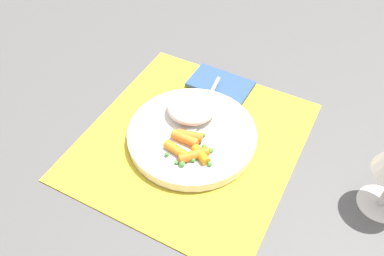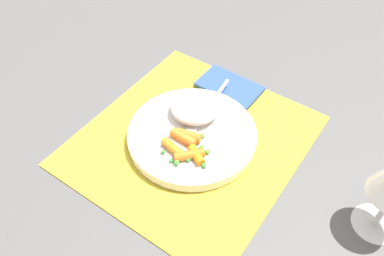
% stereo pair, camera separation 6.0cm
% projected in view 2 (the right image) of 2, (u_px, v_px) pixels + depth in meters
% --- Properties ---
extents(ground_plane, '(2.40, 2.40, 0.00)m').
position_uv_depth(ground_plane, '(192.00, 141.00, 0.75)').
color(ground_plane, '#565451').
extents(placemat, '(0.41, 0.38, 0.01)m').
position_uv_depth(placemat, '(192.00, 140.00, 0.75)').
color(placemat, gold).
rests_on(placemat, ground_plane).
extents(plate, '(0.24, 0.24, 0.02)m').
position_uv_depth(plate, '(192.00, 135.00, 0.74)').
color(plate, silver).
rests_on(plate, placemat).
extents(rice_mound, '(0.09, 0.09, 0.03)m').
position_uv_depth(rice_mound, '(195.00, 107.00, 0.75)').
color(rice_mound, beige).
rests_on(rice_mound, plate).
extents(carrot_portion, '(0.07, 0.08, 0.02)m').
position_uv_depth(carrot_portion, '(186.00, 146.00, 0.70)').
color(carrot_portion, orange).
rests_on(carrot_portion, plate).
extents(pea_scatter, '(0.08, 0.08, 0.01)m').
position_uv_depth(pea_scatter, '(191.00, 155.00, 0.69)').
color(pea_scatter, '#438C35').
rests_on(pea_scatter, plate).
extents(fork, '(0.19, 0.03, 0.01)m').
position_uv_depth(fork, '(203.00, 116.00, 0.75)').
color(fork, silver).
rests_on(fork, plate).
extents(napkin, '(0.08, 0.13, 0.01)m').
position_uv_depth(napkin, '(229.00, 87.00, 0.84)').
color(napkin, '#33518C').
rests_on(napkin, placemat).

